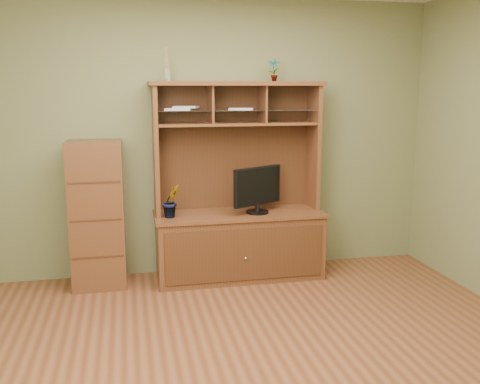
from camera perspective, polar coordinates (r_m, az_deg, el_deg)
name	(u,v)px	position (r m, az deg, el deg)	size (l,w,h in m)	color
room	(258,166)	(3.38, 1.98, 2.75)	(4.54, 4.04, 2.74)	#552D18
media_hutch	(239,225)	(5.25, -0.14, -3.50)	(1.66, 0.61, 1.90)	#422612
monitor	(258,189)	(5.12, 1.88, 0.33)	(0.52, 0.31, 0.45)	black
orchid_plant	(171,201)	(5.01, -7.35, -0.97)	(0.17, 0.14, 0.31)	#23541D
top_plant	(274,70)	(5.24, 3.63, 12.86)	(0.11, 0.08, 0.22)	#3B6F26
reed_diffuser	(166,68)	(5.06, -7.85, 12.99)	(0.06, 0.06, 0.31)	silver
magazines	(202,108)	(5.10, -4.12, 8.88)	(0.87, 0.24, 0.04)	#B4B4B9
side_cabinet	(97,214)	(5.14, -14.99, -2.33)	(0.49, 0.45, 1.37)	#422612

